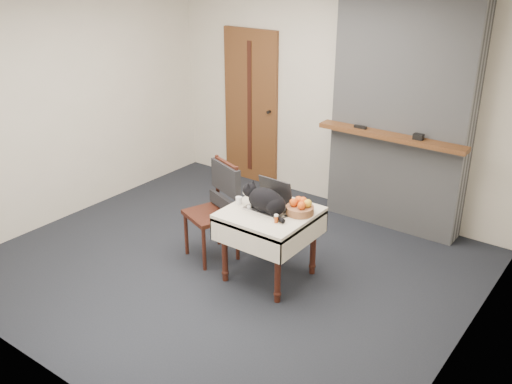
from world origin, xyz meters
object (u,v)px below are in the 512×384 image
Objects in this scene: door at (251,107)px; pill_bottle at (276,218)px; cat at (266,201)px; fruit_basket at (300,208)px; laptop at (270,201)px; cream_jar at (239,200)px; chair at (219,197)px; side_table at (270,222)px.

pill_bottle is at bearing -48.55° from door.
cat is 0.31m from fruit_basket.
fruit_basket reaches higher than pill_bottle.
fruit_basket is at bearing 13.82° from laptop.
door reaches higher than laptop.
chair is at bearing 161.51° from cream_jar.
door reaches higher than side_table.
side_table is 3.05× the size of fruit_basket.
cat is at bearing 1.41° from cream_jar.
side_table is 11.28× the size of cream_jar.
fruit_basket is at bearing 15.92° from cream_jar.
laptop is 0.11m from cat.
fruit_basket is (0.29, 0.06, -0.01)m from laptop.
cat is 0.53× the size of chair.
fruit_basket is at bearing 76.18° from pill_bottle.
pill_bottle reaches higher than side_table.
cat is (-0.02, -0.04, 0.22)m from side_table.
pill_bottle is 0.88m from chair.
door is at bearing 130.43° from cat.
side_table is at bearing 138.23° from pill_bottle.
chair is at bearing 171.29° from cat.
pill_bottle is at bearing -32.03° from cat.
fruit_basket reaches higher than side_table.
pill_bottle is (1.83, -2.07, -0.26)m from door.
door is 25.93× the size of pill_bottle.
cat is at bearing -149.47° from fruit_basket.
laptop reaches higher than pill_bottle.
cat is 0.32m from cream_jar.
pill_bottle is (0.22, -0.22, -0.03)m from laptop.
door reaches higher than chair.
pill_bottle is at bearing -41.77° from side_table.
door is 5.48× the size of laptop.
cat is at bearing -113.24° from side_table.
chair is (-0.66, 0.07, 0.06)m from side_table.
cream_jar is 0.52m from pill_bottle.
door is 2.56m from side_table.
side_table is 0.23m from cat.
laptop is 5.28× the size of cream_jar.
cream_jar is at bearing -164.08° from fruit_basket.
fruit_basket is (0.25, 0.12, 0.17)m from side_table.
door is 3.75× the size of cat.
fruit_basket is (0.27, 0.16, -0.05)m from cat.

